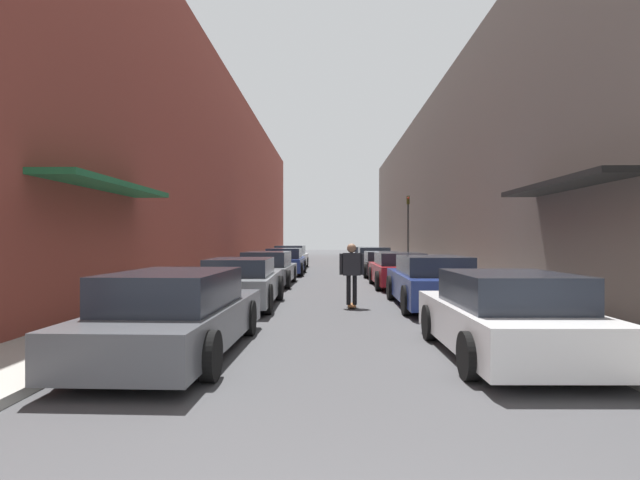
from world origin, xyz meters
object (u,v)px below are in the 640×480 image
at_px(parked_car_right_1, 431,282).
at_px(parked_car_left_0, 177,314).
at_px(parked_car_left_3, 285,262).
at_px(parked_car_right_0, 506,317).
at_px(parked_car_right_2, 399,270).
at_px(parked_car_right_3, 381,264).
at_px(parked_car_right_4, 373,259).
at_px(parked_car_right_5, 366,256).
at_px(parked_car_left_4, 291,257).
at_px(traffic_light, 408,225).
at_px(skateboarder, 352,268).
at_px(parked_car_left_2, 268,269).
at_px(parked_car_left_1, 242,283).

bearing_deg(parked_car_right_1, parked_car_left_0, -132.25).
bearing_deg(parked_car_left_3, parked_car_right_0, -74.37).
bearing_deg(parked_car_right_2, parked_car_right_3, 90.77).
xyz_separation_m(parked_car_right_2, parked_car_right_3, (-0.07, 5.43, -0.04)).
bearing_deg(parked_car_right_4, parked_car_left_3, -140.01).
xyz_separation_m(parked_car_right_1, parked_car_right_5, (-0.15, 21.43, -0.05)).
xyz_separation_m(parked_car_left_0, parked_car_left_4, (-0.06, 22.33, 0.04)).
relative_size(parked_car_right_5, traffic_light, 1.10).
xyz_separation_m(parked_car_left_0, parked_car_right_1, (4.92, 5.41, 0.04)).
height_order(parked_car_right_0, parked_car_right_5, parked_car_right_0).
bearing_deg(parked_car_left_3, parked_car_right_1, -67.63).
relative_size(parked_car_left_0, parked_car_right_5, 1.09).
bearing_deg(skateboarder, parked_car_right_3, 80.21).
xyz_separation_m(parked_car_left_4, parked_car_right_0, (4.96, -22.43, -0.05)).
bearing_deg(parked_car_right_3, parked_car_right_1, -89.05).
bearing_deg(parked_car_right_1, skateboarder, -175.79).
height_order(parked_car_right_1, parked_car_right_3, parked_car_right_1).
distance_m(parked_car_right_3, traffic_light, 4.57).
relative_size(parked_car_right_0, parked_car_right_1, 0.84).
xyz_separation_m(parked_car_right_2, traffic_light, (1.76, 9.12, 1.93)).
distance_m(parked_car_left_3, parked_car_right_0, 17.99).
bearing_deg(parked_car_right_2, parked_car_left_4, 112.77).
relative_size(parked_car_right_1, parked_car_right_4, 1.19).
bearing_deg(parked_car_right_0, parked_car_right_2, 90.48).
xyz_separation_m(parked_car_left_2, parked_car_right_3, (4.80, 4.78, -0.04)).
xyz_separation_m(parked_car_left_1, parked_car_left_4, (-0.08, 16.98, 0.03)).
height_order(parked_car_right_3, parked_car_right_4, parked_car_right_4).
height_order(parked_car_left_2, parked_car_right_1, parked_car_right_1).
distance_m(parked_car_left_4, parked_car_right_4, 4.99).
bearing_deg(parked_car_left_3, parked_car_right_3, -12.89).
bearing_deg(parked_car_left_1, parked_car_right_2, 48.30).
xyz_separation_m(parked_car_right_0, parked_car_right_5, (-0.14, 26.94, -0.01)).
distance_m(parked_car_left_0, parked_car_right_2, 11.76).
bearing_deg(parked_car_right_1, parked_car_right_3, 90.95).
bearing_deg(parked_car_right_0, parked_car_right_3, 90.58).
bearing_deg(parked_car_left_2, parked_car_left_0, -89.70).
bearing_deg(traffic_light, parked_car_right_2, -100.91).
distance_m(parked_car_left_3, parked_car_right_1, 12.77).
height_order(parked_car_left_1, parked_car_right_0, parked_car_right_0).
xyz_separation_m(parked_car_right_1, traffic_light, (1.65, 14.43, 1.90)).
bearing_deg(parked_car_left_2, parked_car_right_4, 63.68).
xyz_separation_m(parked_car_left_1, parked_car_right_0, (4.88, -5.45, -0.02)).
relative_size(parked_car_right_1, skateboarder, 2.94).
bearing_deg(parked_car_left_3, parked_car_right_4, 39.99).
distance_m(parked_car_left_2, parked_car_right_1, 7.77).
height_order(parked_car_right_2, parked_car_right_4, parked_car_right_4).
height_order(parked_car_right_1, skateboarder, skateboarder).
xyz_separation_m(parked_car_right_2, parked_car_right_4, (-0.01, 10.47, 0.01)).
height_order(parked_car_left_3, parked_car_right_2, parked_car_left_3).
height_order(parked_car_left_0, parked_car_right_3, parked_car_left_0).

